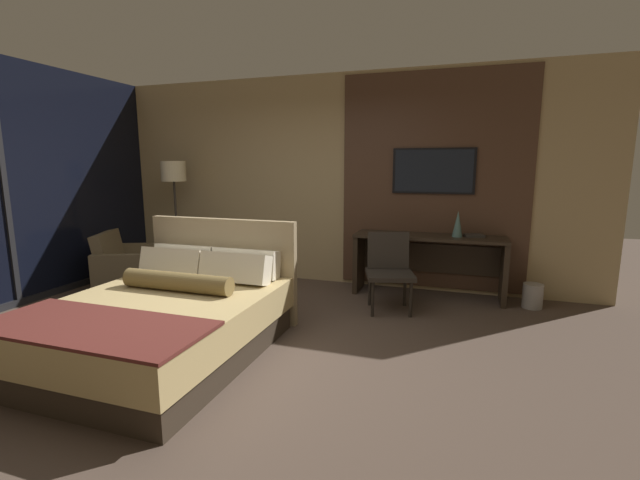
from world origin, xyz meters
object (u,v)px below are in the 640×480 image
object	(u,v)px
waste_bin	(533,296)
book	(474,235)
desk_chair	(389,265)
armchair_by_window	(133,269)
bed	(168,317)
floor_lamp	(174,181)
desk	(429,255)
tv	(433,171)
vase_tall	(458,224)

from	to	relation	value
waste_bin	book	bearing A→B (deg)	167.30
desk_chair	armchair_by_window	distance (m)	3.37
bed	floor_lamp	bearing A→B (deg)	124.70
desk	armchair_by_window	xyz separation A→B (m)	(-3.74, -0.89, -0.27)
bed	book	bearing A→B (deg)	43.89
armchair_by_window	floor_lamp	distance (m)	1.35
floor_lamp	book	world-z (taller)	floor_lamp
desk_chair	floor_lamp	distance (m)	3.30
desk	tv	distance (m)	1.04
desk	armchair_by_window	world-z (taller)	desk
vase_tall	bed	bearing A→B (deg)	-134.63
desk	book	world-z (taller)	book
desk	vase_tall	xyz separation A→B (m)	(0.32, -0.04, 0.40)
desk	desk_chair	xyz separation A→B (m)	(-0.38, -0.65, -0.01)
vase_tall	waste_bin	size ratio (longest dim) A/B	1.11
floor_lamp	vase_tall	distance (m)	3.88
bed	desk_chair	world-z (taller)	bed
bed	tv	bearing A→B (deg)	52.26
book	waste_bin	bearing A→B (deg)	-12.70
tv	book	distance (m)	0.93
waste_bin	tv	bearing A→B (deg)	165.21
bed	waste_bin	size ratio (longest dim) A/B	7.44
bed	desk	distance (m)	3.14
bed	tv	xyz separation A→B (m)	(2.01, 2.60, 1.23)
bed	tv	distance (m)	3.50
armchair_by_window	vase_tall	distance (m)	4.20
tv	book	bearing A→B (deg)	-17.42
desk_chair	desk	bearing A→B (deg)	43.11
floor_lamp	waste_bin	bearing A→B (deg)	1.13
bed	desk	world-z (taller)	bed
book	vase_tall	bearing A→B (deg)	-160.42
tv	desk_chair	distance (m)	1.39
armchair_by_window	waste_bin	world-z (taller)	armchair_by_window
bed	waste_bin	xyz separation A→B (m)	(3.19, 2.28, -0.17)
bed	armchair_by_window	distance (m)	2.30
tv	armchair_by_window	xyz separation A→B (m)	(-3.74, -1.08, -1.29)
armchair_by_window	book	xyz separation A→B (m)	(4.26, 0.92, 0.53)
desk_chair	book	size ratio (longest dim) A/B	3.48
book	bed	bearing A→B (deg)	-136.11
floor_lamp	vase_tall	xyz separation A→B (m)	(3.85, 0.17, -0.47)
desk_chair	waste_bin	distance (m)	1.70
bed	desk	size ratio (longest dim) A/B	1.15
floor_lamp	desk_chair	bearing A→B (deg)	-8.02
desk	desk_chair	bearing A→B (deg)	-120.43
desk	book	bearing A→B (deg)	3.73
desk	floor_lamp	distance (m)	3.64
vase_tall	waste_bin	distance (m)	1.17
desk_chair	waste_bin	xyz separation A→B (m)	(1.57, 0.54, -0.37)
desk	floor_lamp	bearing A→B (deg)	-176.61
floor_lamp	waste_bin	xyz separation A→B (m)	(4.71, 0.09, -1.26)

